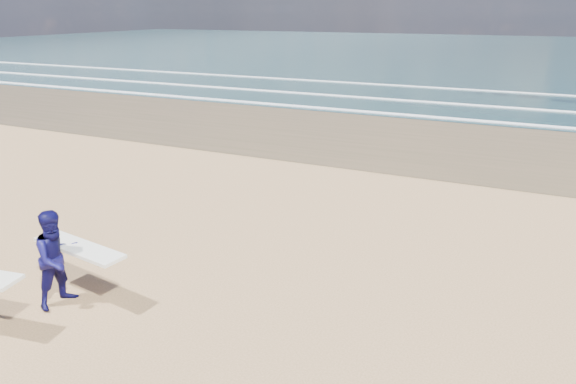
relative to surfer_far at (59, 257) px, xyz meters
The scene contains 1 object.
surfer_far is the anchor object (origin of this frame).
Camera 1 is at (9.44, -5.14, 5.50)m, focal length 32.00 mm.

